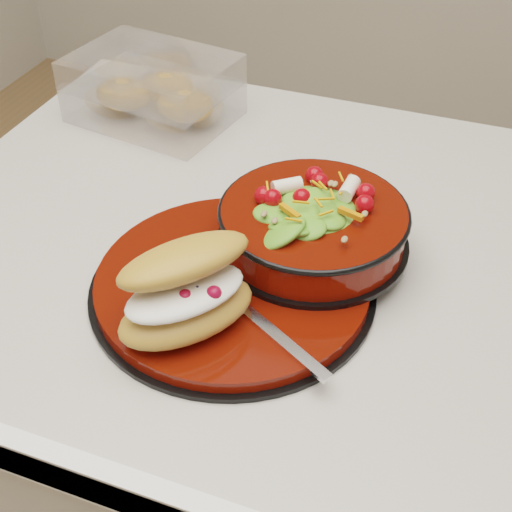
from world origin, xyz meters
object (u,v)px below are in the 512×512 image
(dinner_plate, at_px, (233,284))
(fork, at_px, (262,323))
(pastry_box, at_px, (154,90))
(croissant, at_px, (188,291))
(island_counter, at_px, (371,486))
(salad_bowl, at_px, (313,220))

(dinner_plate, height_order, fork, fork)
(fork, xyz_separation_m, pastry_box, (-0.31, 0.38, 0.02))
(dinner_plate, height_order, croissant, croissant)
(island_counter, bearing_deg, pastry_box, 153.30)
(pastry_box, bearing_deg, salad_bowl, -27.60)
(dinner_plate, bearing_deg, croissant, -100.75)
(salad_bowl, xyz_separation_m, pastry_box, (-0.32, 0.24, -0.01))
(salad_bowl, distance_m, fork, 0.15)
(island_counter, xyz_separation_m, croissant, (-0.19, -0.19, 0.51))
(island_counter, relative_size, salad_bowl, 5.62)
(dinner_plate, relative_size, fork, 1.94)
(dinner_plate, distance_m, pastry_box, 0.42)
(croissant, xyz_separation_m, fork, (0.07, 0.02, -0.04))
(island_counter, height_order, pastry_box, pastry_box)
(pastry_box, bearing_deg, island_counter, -17.50)
(salad_bowl, relative_size, fork, 1.36)
(salad_bowl, bearing_deg, island_counter, 11.00)
(salad_bowl, distance_m, croissant, 0.18)
(island_counter, xyz_separation_m, salad_bowl, (-0.11, -0.02, 0.50))
(island_counter, distance_m, pastry_box, 0.69)
(dinner_plate, xyz_separation_m, salad_bowl, (0.06, 0.09, 0.04))
(salad_bowl, bearing_deg, dinner_plate, -126.45)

